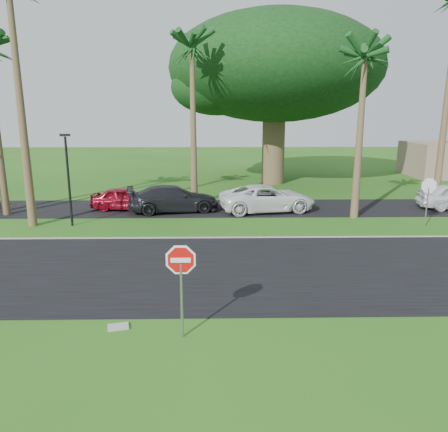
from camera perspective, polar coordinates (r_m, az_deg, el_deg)
name	(u,v)px	position (r m, az deg, el deg)	size (l,w,h in m)	color
ground	(174,291)	(14.51, -6.54, -9.67)	(120.00, 120.00, 0.00)	#235715
road	(179,269)	(16.36, -5.89, -6.89)	(120.00, 8.00, 0.02)	black
parking_strip	(193,208)	(26.44, -4.03, 1.03)	(120.00, 5.00, 0.02)	black
curb	(186,238)	(20.19, -4.95, -2.85)	(120.00, 0.12, 0.06)	gray
stop_sign_near	(181,272)	(11.04, -5.63, -7.32)	(1.05, 0.07, 2.62)	gray
stop_sign_far	(428,192)	(24.10, 25.12, 2.85)	(1.05, 0.07, 2.62)	gray
palm_center	(192,51)	(27.54, -4.20, 20.68)	(5.00, 5.00, 10.50)	brown
palm_right_near	(365,61)	(24.63, 17.94, 18.69)	(5.00, 5.00, 9.50)	brown
canopy_tree	(275,68)	(35.74, 6.72, 18.60)	(16.50, 16.50, 13.12)	brown
streetlight_right	(68,174)	(23.20, -19.69, 5.17)	(0.45, 0.25, 4.64)	black
car_red	(125,199)	(26.47, -12.80, 2.19)	(1.58, 3.92, 1.33)	maroon
car_dark	(173,199)	(25.49, -6.62, 2.22)	(2.12, 5.23, 1.52)	black
car_minivan	(267,198)	(25.55, 5.66, 2.29)	(2.54, 5.51, 1.53)	white
utility_slab	(118,327)	(12.47, -13.66, -13.88)	(0.55, 0.35, 0.06)	#A0A098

